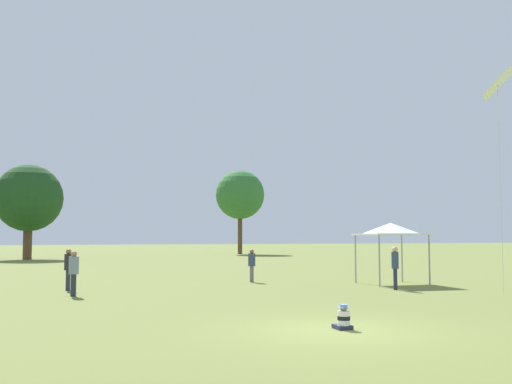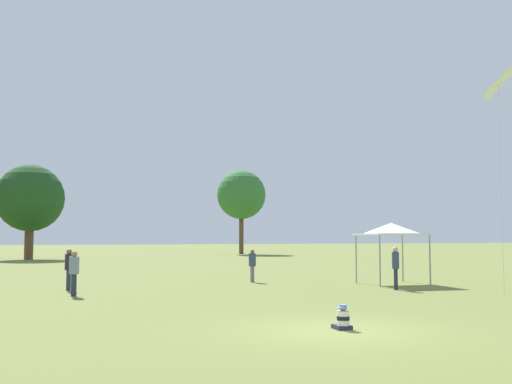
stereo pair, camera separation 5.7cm
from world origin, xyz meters
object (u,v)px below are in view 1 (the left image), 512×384
(seated_toddler, at_px, (343,319))
(distant_tree_2, at_px, (240,195))
(person_standing_0, at_px, (68,265))
(person_standing_3, at_px, (395,263))
(canopy_tent, at_px, (391,229))
(person_standing_4, at_px, (252,263))
(person_standing_2, at_px, (74,269))
(kite_2, at_px, (497,87))
(distant_tree_1, at_px, (29,198))

(seated_toddler, bearing_deg, distant_tree_2, 77.09)
(person_standing_0, bearing_deg, seated_toddler, 159.88)
(person_standing_3, distance_m, canopy_tent, 3.23)
(person_standing_4, bearing_deg, distant_tree_2, 139.33)
(person_standing_2, distance_m, kite_2, 17.40)
(canopy_tent, bearing_deg, distant_tree_1, 113.02)
(distant_tree_1, bearing_deg, canopy_tent, -66.98)
(seated_toddler, xyz_separation_m, person_standing_2, (-5.54, 10.36, 0.74))
(person_standing_0, distance_m, distant_tree_1, 36.27)
(person_standing_3, relative_size, distant_tree_1, 0.19)
(person_standing_4, bearing_deg, kite_2, 12.88)
(person_standing_2, xyz_separation_m, kite_2, (15.09, -5.20, 6.92))
(person_standing_0, xyz_separation_m, person_standing_4, (8.52, 1.56, -0.08))
(person_standing_2, distance_m, person_standing_3, 12.73)
(kite_2, height_order, distant_tree_2, distant_tree_2)
(canopy_tent, bearing_deg, person_standing_0, 172.43)
(person_standing_3, distance_m, person_standing_4, 7.24)
(distant_tree_1, distance_m, distant_tree_2, 26.32)
(person_standing_0, bearing_deg, person_standing_2, 137.82)
(person_standing_4, bearing_deg, distant_tree_1, 174.33)
(person_standing_2, bearing_deg, canopy_tent, 62.44)
(seated_toddler, bearing_deg, canopy_tent, 55.87)
(seated_toddler, relative_size, person_standing_0, 0.36)
(person_standing_3, bearing_deg, distant_tree_1, 155.09)
(person_standing_2, height_order, distant_tree_2, distant_tree_2)
(person_standing_2, relative_size, person_standing_3, 0.94)
(person_standing_3, distance_m, distant_tree_2, 50.82)
(distant_tree_1, bearing_deg, person_standing_4, -73.06)
(person_standing_0, relative_size, canopy_tent, 0.57)
(distant_tree_2, bearing_deg, canopy_tent, -100.38)
(person_standing_2, relative_size, person_standing_4, 1.06)
(kite_2, bearing_deg, canopy_tent, -80.55)
(person_standing_0, height_order, distant_tree_2, distant_tree_2)
(canopy_tent, bearing_deg, seated_toddler, -127.67)
(person_standing_0, bearing_deg, distant_tree_1, -40.49)
(person_standing_4, relative_size, distant_tree_2, 0.15)
(person_standing_0, height_order, kite_2, kite_2)
(person_standing_0, relative_size, person_standing_2, 1.02)
(person_standing_0, xyz_separation_m, person_standing_2, (0.06, -2.54, -0.03))
(seated_toddler, distance_m, kite_2, 13.29)
(person_standing_3, bearing_deg, distant_tree_2, 123.68)
(seated_toddler, xyz_separation_m, person_standing_0, (-5.60, 12.91, 0.77))
(person_standing_4, xyz_separation_m, distant_tree_2, (14.18, 43.48, 6.43))
(person_standing_2, xyz_separation_m, person_standing_4, (8.46, 4.10, -0.05))
(person_standing_0, xyz_separation_m, person_standing_3, (12.66, -4.38, 0.08))
(person_standing_0, height_order, person_standing_4, person_standing_0)
(person_standing_0, height_order, person_standing_2, person_standing_0)
(canopy_tent, relative_size, distant_tree_2, 0.28)
(distant_tree_2, bearing_deg, person_standing_2, -115.45)
(canopy_tent, bearing_deg, kite_2, -79.95)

